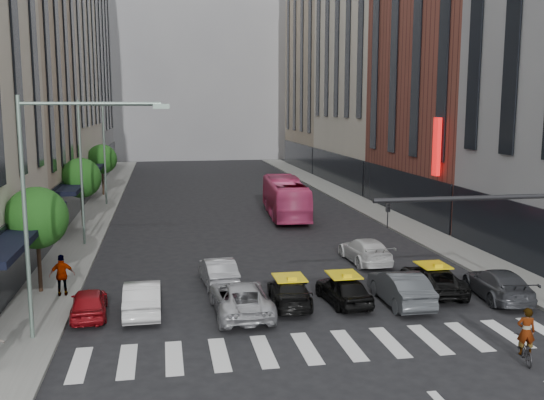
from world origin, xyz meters
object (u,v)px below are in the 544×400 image
car_red (89,303)px  bus (285,198)px  car_white_front (143,297)px  pedestrian_far (62,275)px  motorcycle (525,350)px  streetlamp_mid (96,153)px  streetlamp_far (115,139)px  streetlamp_near (51,185)px  taxi_center (343,289)px  taxi_left (289,292)px

car_red → bus: size_ratio=0.33×
car_white_front → pedestrian_far: bearing=-36.7°
car_white_front → motorcycle: car_white_front is taller
streetlamp_mid → streetlamp_far: size_ratio=1.00×
car_red → motorcycle: (15.34, -7.38, -0.19)m
car_red → bus: (12.78, 21.45, 0.92)m
streetlamp_near → car_white_front: bearing=38.9°
streetlamp_mid → streetlamp_far: 16.00m
car_white_front → bus: size_ratio=0.39×
streetlamp_near → pedestrian_far: 7.06m
streetlamp_far → taxi_center: streetlamp_far is taller
bus → motorcycle: size_ratio=6.76×
taxi_left → bus: size_ratio=0.39×
streetlamp_near → car_white_front: (3.04, 2.45, -5.19)m
streetlamp_mid → car_white_front: bearing=-77.3°
streetlamp_mid → pedestrian_far: streetlamp_mid is taller
car_red → pedestrian_far: size_ratio=1.88×
car_red → taxi_left: (8.58, -0.02, 0.00)m
car_white_front → taxi_center: bearing=177.5°
taxi_left → pedestrian_far: bearing=-9.9°
car_red → pedestrian_far: (-1.47, 2.75, 0.49)m
taxi_left → taxi_center: size_ratio=1.11×
taxi_left → pedestrian_far: pedestrian_far is taller
bus → taxi_center: bearing=89.4°
car_white_front → pedestrian_far: (-3.67, 2.70, 0.39)m
taxi_left → motorcycle: 10.00m
streetlamp_far → taxi_left: (9.42, -29.63, -5.28)m
taxi_center → pedestrian_far: size_ratio=2.01×
taxi_center → motorcycle: 8.34m
car_red → pedestrian_far: pedestrian_far is taller
car_red → taxi_center: taxi_center is taller
taxi_center → pedestrian_far: 12.83m
streetlamp_near → bus: bearing=60.3°
motorcycle → bus: bearing=-66.9°
bus → motorcycle: bearing=99.2°
taxi_center → car_red: bearing=-7.3°
streetlamp_far → pedestrian_far: size_ratio=4.68×
streetlamp_mid → taxi_left: streetlamp_mid is taller
taxi_left → taxi_center: (2.42, -0.25, 0.04)m
streetlamp_mid → streetlamp_far: bearing=90.0°
streetlamp_near → taxi_center: 13.12m
streetlamp_far → motorcycle: 40.74m
car_white_front → taxi_left: 6.38m
streetlamp_near → taxi_center: streetlamp_near is taller
car_red → motorcycle: bearing=150.6°
motorcycle → streetlamp_near: bearing=0.9°
car_red → taxi_left: 8.58m
car_white_front → taxi_left: (6.38, -0.08, -0.10)m
streetlamp_mid → bus: bearing=29.9°
streetlamp_mid → streetlamp_far: (0.00, 16.00, 0.00)m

